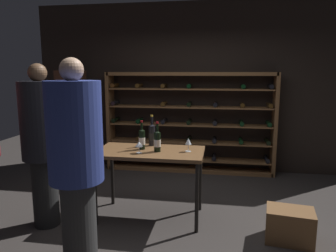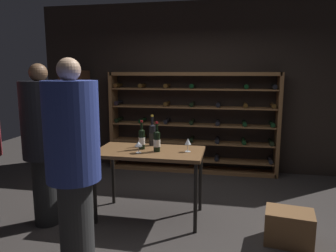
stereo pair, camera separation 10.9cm
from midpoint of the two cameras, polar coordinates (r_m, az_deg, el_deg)
ground_plane at (r=4.01m, az=3.01°, el=-16.58°), size 10.37×10.37×0.00m
back_wall at (r=5.78m, az=6.17°, el=6.84°), size 5.89×0.10×2.98m
wine_rack at (r=5.64m, az=4.95°, el=0.52°), size 2.97×0.32×1.77m
tasting_table at (r=3.84m, az=-2.48°, el=-5.57°), size 1.28×0.70×0.85m
person_guest_plum_blouse at (r=2.94m, az=-15.66°, el=-5.09°), size 0.48×0.48×1.90m
person_host_in_suit at (r=3.87m, az=-20.86°, el=-2.05°), size 0.45×0.45×1.87m
wine_crate at (r=3.72m, az=21.72°, el=-16.52°), size 0.53×0.41×0.35m
display_cabinet at (r=6.01m, az=-15.63°, el=0.96°), size 0.44×0.36×1.80m
wine_bottle_black_capsule at (r=3.73m, az=-1.18°, el=-2.68°), size 0.08×0.08×0.36m
wine_bottle_green_slim at (r=3.86m, az=-3.93°, el=-2.28°), size 0.08×0.08×0.35m
wine_bottle_red_label at (r=4.04m, az=-2.07°, el=-1.52°), size 0.09×0.09×0.39m
wine_glass_stemmed_right at (r=3.68m, az=-4.48°, el=-3.31°), size 0.09×0.09×0.14m
wine_glass_stemmed_left at (r=3.73m, az=4.43°, el=-2.90°), size 0.07×0.07×0.16m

